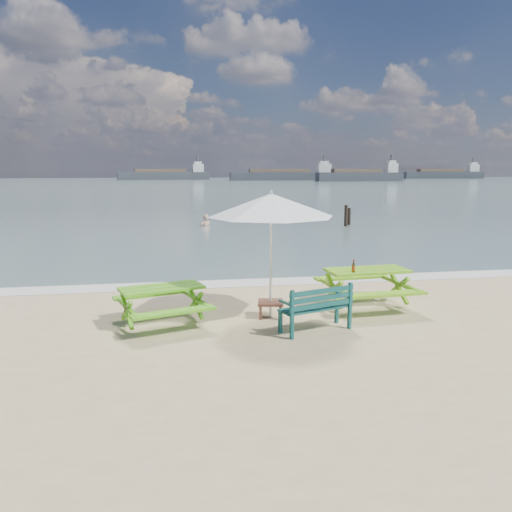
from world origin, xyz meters
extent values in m
plane|color=slate|center=(0.00, 85.00, 0.00)|extent=(300.00, 300.00, 0.00)
cube|color=silver|center=(0.00, 4.60, 0.01)|extent=(22.00, 0.90, 0.01)
cube|color=#52A619|center=(-2.24, 1.38, 0.72)|extent=(1.70, 1.17, 0.05)
cube|color=#52A619|center=(-2.46, 2.08, 0.43)|extent=(1.56, 0.73, 0.05)
cube|color=#52A619|center=(-2.01, 0.69, 0.43)|extent=(1.56, 0.73, 0.05)
cube|color=#52A619|center=(-2.24, 1.38, 0.33)|extent=(1.65, 1.28, 0.66)
cube|color=#6BAE1A|center=(2.13, 1.92, 0.81)|extent=(1.80, 0.95, 0.05)
cube|color=#6BAE1A|center=(2.06, 2.73, 0.48)|extent=(1.76, 0.44, 0.05)
cube|color=#6BAE1A|center=(2.19, 1.10, 0.48)|extent=(1.76, 0.44, 0.05)
cube|color=#6BAE1A|center=(2.13, 1.92, 0.37)|extent=(1.70, 1.10, 0.74)
cube|color=#104341|center=(0.56, 0.53, 0.43)|extent=(1.44, 0.83, 0.04)
cube|color=#104341|center=(0.63, 0.32, 0.67)|extent=(1.32, 0.48, 0.35)
cube|color=#104341|center=(0.56, 0.53, 0.22)|extent=(1.36, 0.86, 0.43)
cube|color=brown|center=(-0.08, 1.51, 0.30)|extent=(0.59, 0.59, 0.05)
cube|color=brown|center=(-0.08, 1.51, 0.14)|extent=(0.52, 0.52, 0.28)
cylinder|color=silver|center=(-0.08, 1.51, 1.21)|extent=(0.05, 0.05, 2.42)
cone|color=silver|center=(-0.08, 1.51, 2.27)|extent=(2.94, 2.94, 0.45)
cylinder|color=#935215|center=(1.71, 1.65, 0.92)|extent=(0.07, 0.07, 0.16)
cylinder|color=#935215|center=(1.71, 1.65, 1.07)|extent=(0.03, 0.03, 0.08)
cylinder|color=red|center=(1.71, 1.65, 0.92)|extent=(0.07, 0.07, 0.07)
imported|color=tan|center=(-0.31, 18.13, -0.24)|extent=(0.73, 0.61, 1.69)
cylinder|color=black|center=(6.95, 16.82, 0.45)|extent=(0.18, 0.18, 1.31)
cylinder|color=black|center=(7.35, 17.42, 0.35)|extent=(0.16, 0.16, 1.11)
cube|color=#35393F|center=(26.88, 120.74, 1.00)|extent=(28.23, 5.01, 2.20)
cube|color=silver|center=(37.55, 120.36, 3.20)|extent=(3.48, 3.12, 2.20)
cube|color=#35393F|center=(81.39, 137.38, 1.00)|extent=(24.97, 6.24, 2.20)
cube|color=silver|center=(90.74, 136.53, 3.20)|extent=(3.23, 3.26, 2.20)
cube|color=#35393F|center=(-4.12, 133.28, 1.00)|extent=(25.04, 7.22, 2.20)
cube|color=silver|center=(5.19, 134.52, 3.20)|extent=(3.34, 3.36, 2.20)
cube|color=#35393F|center=(42.82, 108.29, 1.00)|extent=(21.02, 4.39, 2.20)
cube|color=silver|center=(50.78, 108.14, 3.20)|extent=(2.57, 3.05, 2.20)
camera|label=1|loc=(-1.98, -8.08, 2.97)|focal=35.00mm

